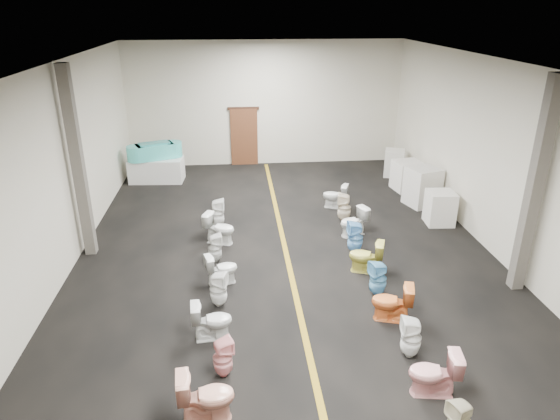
# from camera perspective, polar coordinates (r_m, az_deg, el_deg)

# --- Properties ---
(floor) EXTENTS (16.00, 16.00, 0.00)m
(floor) POSITION_cam_1_polar(r_m,az_deg,el_deg) (11.81, 0.96, -6.07)
(floor) COLOR black
(floor) RESTS_ON ground
(ceiling) EXTENTS (16.00, 16.00, 0.00)m
(ceiling) POSITION_cam_1_polar(r_m,az_deg,el_deg) (10.43, 1.13, 16.17)
(ceiling) COLOR black
(ceiling) RESTS_ON ground
(wall_back) EXTENTS (10.00, 0.00, 10.00)m
(wall_back) POSITION_cam_1_polar(r_m,az_deg,el_deg) (18.66, -1.71, 12.00)
(wall_back) COLOR beige
(wall_back) RESTS_ON ground
(wall_left) EXTENTS (0.00, 16.00, 16.00)m
(wall_left) POSITION_cam_1_polar(r_m,az_deg,el_deg) (11.51, -24.58, 3.24)
(wall_left) COLOR beige
(wall_left) RESTS_ON ground
(wall_right) EXTENTS (0.00, 16.00, 16.00)m
(wall_right) POSITION_cam_1_polar(r_m,az_deg,el_deg) (12.48, 24.59, 4.63)
(wall_right) COLOR beige
(wall_right) RESTS_ON ground
(aisle_stripe) EXTENTS (0.12, 15.60, 0.01)m
(aisle_stripe) POSITION_cam_1_polar(r_m,az_deg,el_deg) (11.81, 0.96, -6.06)
(aisle_stripe) COLOR olive
(aisle_stripe) RESTS_ON floor
(back_door) EXTENTS (1.00, 0.10, 2.10)m
(back_door) POSITION_cam_1_polar(r_m,az_deg,el_deg) (18.82, -4.12, 8.31)
(back_door) COLOR #562D19
(back_door) RESTS_ON floor
(door_frame) EXTENTS (1.15, 0.08, 0.10)m
(door_frame) POSITION_cam_1_polar(r_m,az_deg,el_deg) (18.60, -4.21, 11.51)
(door_frame) COLOR #331C11
(door_frame) RESTS_ON back_door
(column_left) EXTENTS (0.25, 0.25, 4.50)m
(column_left) POSITION_cam_1_polar(r_m,az_deg,el_deg) (12.34, -22.09, 4.84)
(column_left) COLOR #59544C
(column_left) RESTS_ON floor
(column_right) EXTENTS (0.25, 0.25, 4.50)m
(column_right) POSITION_cam_1_polar(r_m,az_deg,el_deg) (11.14, 27.08, 2.19)
(column_right) COLOR #59544C
(column_right) RESTS_ON floor
(display_table) EXTENTS (1.84, 1.01, 0.79)m
(display_table) POSITION_cam_1_polar(r_m,az_deg,el_deg) (17.61, -13.91, 4.49)
(display_table) COLOR silver
(display_table) RESTS_ON floor
(bathtub) EXTENTS (1.77, 1.11, 0.55)m
(bathtub) POSITION_cam_1_polar(r_m,az_deg,el_deg) (17.43, -14.11, 6.59)
(bathtub) COLOR #43C1BA
(bathtub) RESTS_ON display_table
(appliance_crate_a) EXTENTS (0.76, 0.76, 0.92)m
(appliance_crate_a) POSITION_cam_1_polar(r_m,az_deg,el_deg) (14.39, 17.81, 0.24)
(appliance_crate_a) COLOR silver
(appliance_crate_a) RESTS_ON floor
(appliance_crate_b) EXTENTS (1.05, 1.05, 1.16)m
(appliance_crate_b) POSITION_cam_1_polar(r_m,az_deg,el_deg) (15.55, 15.96, 2.59)
(appliance_crate_b) COLOR silver
(appliance_crate_b) RESTS_ON floor
(appliance_crate_c) EXTENTS (0.96, 0.96, 0.95)m
(appliance_crate_c) POSITION_cam_1_polar(r_m,az_deg,el_deg) (16.77, 14.34, 3.82)
(appliance_crate_c) COLOR silver
(appliance_crate_c) RESTS_ON floor
(appliance_crate_d) EXTENTS (0.83, 0.83, 0.93)m
(appliance_crate_d) POSITION_cam_1_polar(r_m,az_deg,el_deg) (18.06, 12.90, 5.25)
(appliance_crate_d) COLOR silver
(appliance_crate_d) RESTS_ON floor
(toilet_left_2) EXTENTS (0.86, 0.54, 0.84)m
(toilet_left_2) POSITION_cam_1_polar(r_m,az_deg,el_deg) (7.74, -8.44, -20.35)
(toilet_left_2) COLOR #E39D86
(toilet_left_2) RESTS_ON floor
(toilet_left_3) EXTENTS (0.42, 0.41, 0.70)m
(toilet_left_3) POSITION_cam_1_polar(r_m,az_deg,el_deg) (8.47, -6.56, -16.42)
(toilet_left_3) COLOR pink
(toilet_left_3) RESTS_ON floor
(toilet_left_4) EXTENTS (0.76, 0.47, 0.74)m
(toilet_left_4) POSITION_cam_1_polar(r_m,az_deg,el_deg) (9.28, -7.80, -12.41)
(toilet_left_4) COLOR silver
(toilet_left_4) RESTS_ON floor
(toilet_left_5) EXTENTS (0.43, 0.43, 0.76)m
(toilet_left_5) POSITION_cam_1_polar(r_m,az_deg,el_deg) (10.15, -7.05, -8.98)
(toilet_left_5) COLOR white
(toilet_left_5) RESTS_ON floor
(toilet_left_6) EXTENTS (0.78, 0.57, 0.71)m
(toilet_left_6) POSITION_cam_1_polar(r_m,az_deg,el_deg) (10.91, -6.70, -6.70)
(toilet_left_6) COLOR white
(toilet_left_6) RESTS_ON floor
(toilet_left_7) EXTENTS (0.37, 0.37, 0.70)m
(toilet_left_7) POSITION_cam_1_polar(r_m,az_deg,el_deg) (11.83, -7.44, -4.33)
(toilet_left_7) COLOR white
(toilet_left_7) RESTS_ON floor
(toilet_left_8) EXTENTS (0.88, 0.69, 0.79)m
(toilet_left_8) POSITION_cam_1_polar(r_m,az_deg,el_deg) (12.70, -6.92, -2.10)
(toilet_left_8) COLOR white
(toilet_left_8) RESTS_ON floor
(toilet_left_9) EXTENTS (0.38, 0.37, 0.81)m
(toilet_left_9) POSITION_cam_1_polar(r_m,az_deg,el_deg) (13.60, -7.16, -0.37)
(toilet_left_9) COLOR white
(toilet_left_9) RESTS_ON floor
(toilet_right_3) EXTENTS (0.83, 0.56, 0.79)m
(toilet_right_3) POSITION_cam_1_polar(r_m,az_deg,el_deg) (8.40, 17.19, -17.44)
(toilet_right_3) COLOR #F2A5A5
(toilet_right_3) RESTS_ON floor
(toilet_right_4) EXTENTS (0.39, 0.38, 0.77)m
(toilet_right_4) POSITION_cam_1_polar(r_m,az_deg,el_deg) (9.06, 14.74, -13.91)
(toilet_right_4) COLOR white
(toilet_right_4) RESTS_ON floor
(toilet_right_5) EXTENTS (0.86, 0.63, 0.78)m
(toilet_right_5) POSITION_cam_1_polar(r_m,az_deg,el_deg) (9.89, 12.67, -10.26)
(toilet_right_5) COLOR orange
(toilet_right_5) RESTS_ON floor
(toilet_right_6) EXTENTS (0.43, 0.43, 0.78)m
(toilet_right_6) POSITION_cam_1_polar(r_m,az_deg,el_deg) (10.61, 11.14, -7.70)
(toilet_right_6) COLOR #6CBAE4
(toilet_right_6) RESTS_ON floor
(toilet_right_7) EXTENTS (0.86, 0.67, 0.78)m
(toilet_right_7) POSITION_cam_1_polar(r_m,az_deg,el_deg) (11.43, 9.80, -5.26)
(toilet_right_7) COLOR #CCC34C
(toilet_right_7) RESTS_ON floor
(toilet_right_8) EXTENTS (0.39, 0.38, 0.82)m
(toilet_right_8) POSITION_cam_1_polar(r_m,az_deg,el_deg) (12.24, 8.60, -3.11)
(toilet_right_8) COLOR #6EB3ED
(toilet_right_8) RESTS_ON floor
(toilet_right_9) EXTENTS (0.85, 0.67, 0.76)m
(toilet_right_9) POSITION_cam_1_polar(r_m,az_deg,el_deg) (13.16, 8.41, -1.36)
(toilet_right_9) COLOR white
(toilet_right_9) RESTS_ON floor
(toilet_right_10) EXTENTS (0.46, 0.45, 0.82)m
(toilet_right_10) POSITION_cam_1_polar(r_m,az_deg,el_deg) (13.98, 7.36, 0.29)
(toilet_right_10) COLOR beige
(toilet_right_10) RESTS_ON floor
(toilet_right_11) EXTENTS (0.84, 0.67, 0.75)m
(toilet_right_11) POSITION_cam_1_polar(r_m,az_deg,el_deg) (14.88, 6.31, 1.61)
(toilet_right_11) COLOR silver
(toilet_right_11) RESTS_ON floor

